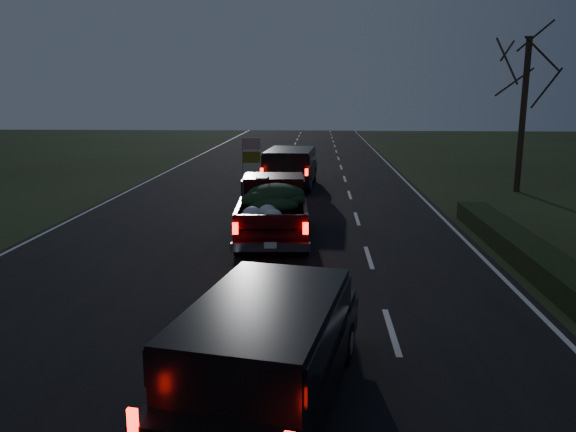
# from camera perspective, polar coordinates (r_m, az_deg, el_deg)

# --- Properties ---
(ground) EXTENTS (120.00, 120.00, 0.00)m
(ground) POSITION_cam_1_polar(r_m,az_deg,el_deg) (13.52, -6.34, -7.02)
(ground) COLOR black
(ground) RESTS_ON ground
(road_asphalt) EXTENTS (14.00, 120.00, 0.02)m
(road_asphalt) POSITION_cam_1_polar(r_m,az_deg,el_deg) (13.51, -6.34, -6.98)
(road_asphalt) COLOR black
(road_asphalt) RESTS_ON ground
(hedge_row) EXTENTS (1.00, 10.00, 0.60)m
(hedge_row) POSITION_cam_1_polar(r_m,az_deg,el_deg) (17.08, 22.28, -2.74)
(hedge_row) COLOR black
(hedge_row) RESTS_ON ground
(bare_tree_far) EXTENTS (3.60, 3.60, 7.00)m
(bare_tree_far) POSITION_cam_1_polar(r_m,az_deg,el_deg) (28.19, 23.04, 12.86)
(bare_tree_far) COLOR black
(bare_tree_far) RESTS_ON ground
(pickup_truck) EXTENTS (2.35, 5.48, 2.82)m
(pickup_truck) POSITION_cam_1_polar(r_m,az_deg,el_deg) (17.56, -1.53, 1.09)
(pickup_truck) COLOR black
(pickup_truck) RESTS_ON ground
(lead_suv) EXTENTS (2.55, 5.47, 1.53)m
(lead_suv) POSITION_cam_1_polar(r_m,az_deg,el_deg) (27.32, 0.24, 5.30)
(lead_suv) COLOR black
(lead_suv) RESTS_ON ground
(rear_suv) EXTENTS (2.82, 4.97, 1.35)m
(rear_suv) POSITION_cam_1_polar(r_m,az_deg,el_deg) (8.14, -2.12, -12.58)
(rear_suv) COLOR black
(rear_suv) RESTS_ON ground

